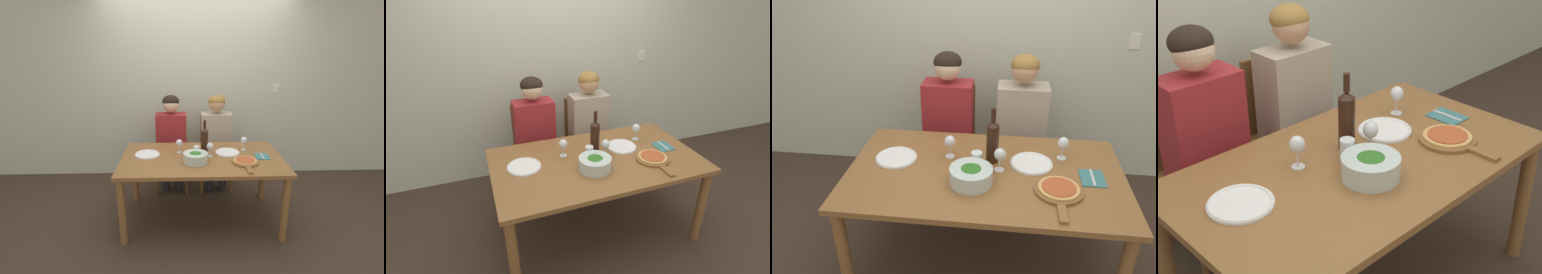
% 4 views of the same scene
% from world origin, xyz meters
% --- Properties ---
extents(ground_plane, '(40.00, 40.00, 0.00)m').
position_xyz_m(ground_plane, '(0.00, 0.00, 0.00)').
color(ground_plane, '#3D2D23').
extents(back_wall, '(10.00, 0.06, 2.70)m').
position_xyz_m(back_wall, '(0.00, 1.25, 1.35)').
color(back_wall, beige).
rests_on(back_wall, ground).
extents(dining_table, '(1.67, 0.96, 0.73)m').
position_xyz_m(dining_table, '(0.00, 0.00, 0.64)').
color(dining_table, brown).
rests_on(dining_table, ground).
extents(chair_left, '(0.42, 0.42, 0.93)m').
position_xyz_m(chair_left, '(-0.34, 0.83, 0.51)').
color(chair_left, brown).
rests_on(chair_left, ground).
extents(chair_right, '(0.42, 0.42, 0.93)m').
position_xyz_m(chair_right, '(0.23, 0.83, 0.51)').
color(chair_right, brown).
rests_on(chair_right, ground).
extents(person_woman, '(0.47, 0.51, 1.25)m').
position_xyz_m(person_woman, '(-0.34, 0.72, 0.76)').
color(person_woman, '#28282D').
rests_on(person_woman, ground).
extents(person_man, '(0.47, 0.51, 1.25)m').
position_xyz_m(person_man, '(0.23, 0.72, 0.76)').
color(person_man, '#28282D').
rests_on(person_man, ground).
extents(wine_bottle, '(0.08, 0.08, 0.37)m').
position_xyz_m(wine_bottle, '(0.04, 0.12, 0.88)').
color(wine_bottle, black).
rests_on(wine_bottle, dining_table).
extents(broccoli_bowl, '(0.25, 0.25, 0.11)m').
position_xyz_m(broccoli_bowl, '(-0.07, -0.13, 0.78)').
color(broccoli_bowl, silver).
rests_on(broccoli_bowl, dining_table).
extents(dinner_plate_left, '(0.26, 0.26, 0.02)m').
position_xyz_m(dinner_plate_left, '(-0.57, 0.08, 0.74)').
color(dinner_plate_left, white).
rests_on(dinner_plate_left, dining_table).
extents(dinner_plate_right, '(0.26, 0.26, 0.02)m').
position_xyz_m(dinner_plate_right, '(0.28, 0.11, 0.74)').
color(dinner_plate_right, white).
rests_on(dinner_plate_right, dining_table).
extents(pizza_on_board, '(0.27, 0.41, 0.04)m').
position_xyz_m(pizza_on_board, '(0.42, -0.17, 0.74)').
color(pizza_on_board, brown).
rests_on(pizza_on_board, dining_table).
extents(wine_glass_left, '(0.07, 0.07, 0.15)m').
position_xyz_m(wine_glass_left, '(-0.24, 0.14, 0.83)').
color(wine_glass_left, silver).
rests_on(wine_glass_left, dining_table).
extents(wine_glass_right, '(0.07, 0.07, 0.15)m').
position_xyz_m(wine_glass_right, '(0.48, 0.21, 0.83)').
color(wine_glass_right, silver).
rests_on(wine_glass_right, dining_table).
extents(wine_glass_centre, '(0.07, 0.07, 0.15)m').
position_xyz_m(wine_glass_centre, '(0.09, 0.02, 0.83)').
color(wine_glass_centre, silver).
rests_on(wine_glass_centre, dining_table).
extents(water_tumbler, '(0.07, 0.07, 0.11)m').
position_xyz_m(water_tumbler, '(-0.05, 0.02, 0.78)').
color(water_tumbler, silver).
rests_on(water_tumbler, dining_table).
extents(fork_on_napkin, '(0.14, 0.18, 0.01)m').
position_xyz_m(fork_on_napkin, '(0.63, -0.01, 0.73)').
color(fork_on_napkin, '#387075').
rests_on(fork_on_napkin, dining_table).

